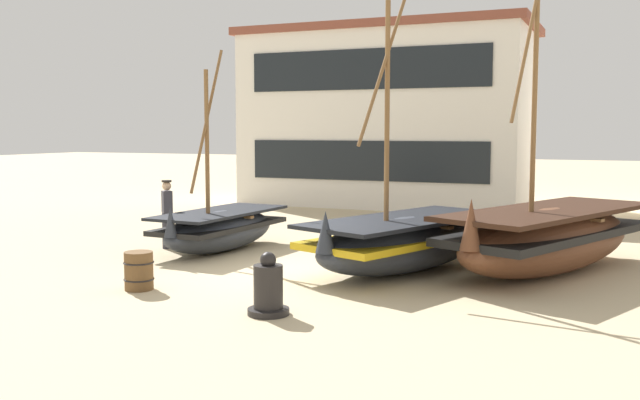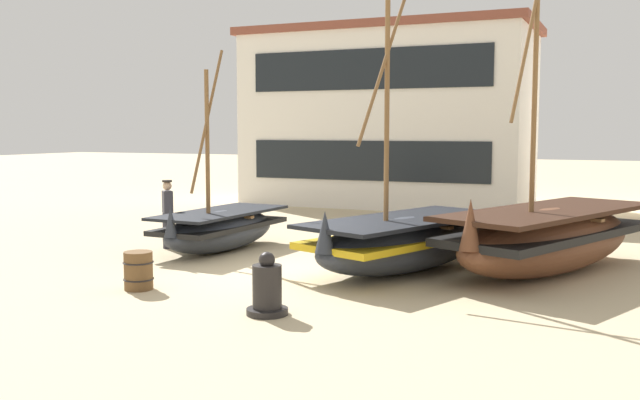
{
  "view_description": "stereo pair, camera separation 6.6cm",
  "coord_description": "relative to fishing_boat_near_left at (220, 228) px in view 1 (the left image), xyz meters",
  "views": [
    {
      "loc": [
        6.06,
        -13.02,
        2.91
      ],
      "look_at": [
        0.0,
        1.0,
        1.4
      ],
      "focal_mm": 40.03,
      "sensor_mm": 36.0,
      "label": 1
    },
    {
      "loc": [
        6.12,
        -13.0,
        2.91
      ],
      "look_at": [
        0.0,
        1.0,
        1.4
      ],
      "focal_mm": 40.03,
      "sensor_mm": 36.0,
      "label": 2
    }
  ],
  "objects": [
    {
      "name": "fishing_boat_far_right",
      "position": [
        4.79,
        -0.62,
        0.08
      ],
      "size": [
        3.52,
        5.28,
        6.21
      ],
      "color": "#2D333D",
      "rests_on": "ground"
    },
    {
      "name": "harbor_building_main",
      "position": [
        0.25,
        12.25,
        2.89
      ],
      "size": [
        11.1,
        5.5,
        6.83
      ],
      "color": "white",
      "rests_on": "ground"
    },
    {
      "name": "ground_plane",
      "position": [
        2.9,
        -1.63,
        -0.54
      ],
      "size": [
        120.0,
        120.0,
        0.0
      ],
      "primitive_type": "plane",
      "color": "#CCB78E"
    },
    {
      "name": "fishing_boat_centre_large",
      "position": [
        7.54,
        0.35,
        0.2
      ],
      "size": [
        4.03,
        6.11,
        7.97
      ],
      "color": "brown",
      "rests_on": "ground"
    },
    {
      "name": "fishing_boat_near_left",
      "position": [
        0.0,
        0.0,
        0.0
      ],
      "size": [
        1.81,
        4.01,
        4.79
      ],
      "color": "#2D333D",
      "rests_on": "ground"
    },
    {
      "name": "capstan_winch",
      "position": [
        3.84,
        -4.85,
        -0.14
      ],
      "size": [
        0.66,
        0.66,
        1.0
      ],
      "color": "black",
      "rests_on": "ground"
    },
    {
      "name": "fisherman_by_hull",
      "position": [
        -1.35,
        -0.22,
        0.29
      ],
      "size": [
        0.41,
        0.41,
        1.68
      ],
      "color": "#33333D",
      "rests_on": "ground"
    },
    {
      "name": "wooden_barrel",
      "position": [
        0.86,
        -4.23,
        -0.19
      ],
      "size": [
        0.56,
        0.56,
        0.7
      ],
      "color": "brown",
      "rests_on": "ground"
    }
  ]
}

